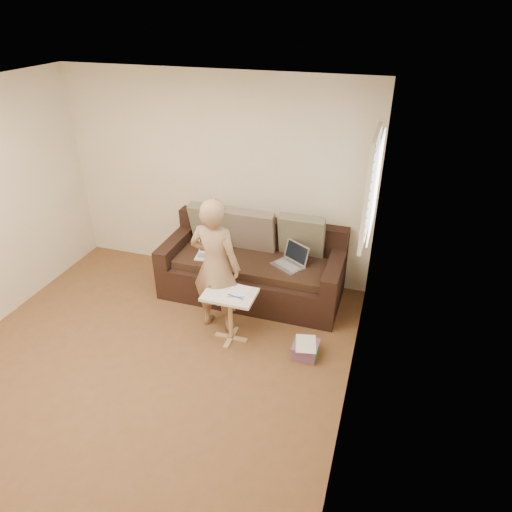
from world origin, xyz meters
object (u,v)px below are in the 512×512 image
(striped_box, at_px, (305,350))
(laptop_white, at_px, (208,257))
(laptop_silver, at_px, (288,266))
(person, at_px, (216,266))
(side_table, at_px, (230,316))
(drinking_glass, at_px, (218,280))
(sofa, at_px, (252,265))

(striped_box, bearing_deg, laptop_white, 150.62)
(laptop_silver, distance_m, person, 0.96)
(side_table, bearing_deg, person, 140.84)
(person, distance_m, drinking_glass, 0.15)
(laptop_white, bearing_deg, sofa, 8.62)
(sofa, height_order, side_table, sofa)
(laptop_silver, distance_m, side_table, 0.97)
(sofa, height_order, person, person)
(laptop_white, height_order, side_table, laptop_white)
(side_table, relative_size, striped_box, 2.27)
(striped_box, bearing_deg, side_table, 177.70)
(laptop_silver, bearing_deg, person, -101.64)
(sofa, bearing_deg, laptop_silver, -7.92)
(laptop_silver, xyz_separation_m, laptop_white, (-0.98, -0.08, 0.00))
(striped_box, bearing_deg, person, 168.56)
(person, bearing_deg, striped_box, 173.51)
(sofa, bearing_deg, drinking_glass, -98.85)
(laptop_white, bearing_deg, person, -66.73)
(person, distance_m, striped_box, 1.29)
(laptop_silver, relative_size, laptop_white, 1.21)
(sofa, xyz_separation_m, side_table, (0.05, -0.91, -0.13))
(drinking_glass, bearing_deg, person, 124.64)
(sofa, distance_m, striped_box, 1.34)
(striped_box, bearing_deg, drinking_glass, 171.99)
(laptop_white, relative_size, drinking_glass, 2.51)
(sofa, distance_m, side_table, 0.92)
(person, bearing_deg, drinking_glass, 129.58)
(laptop_white, bearing_deg, laptop_silver, -2.53)
(side_table, bearing_deg, striped_box, -2.30)
(laptop_white, distance_m, person, 0.72)
(laptop_silver, height_order, drinking_glass, drinking_glass)
(person, bearing_deg, sofa, -98.58)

